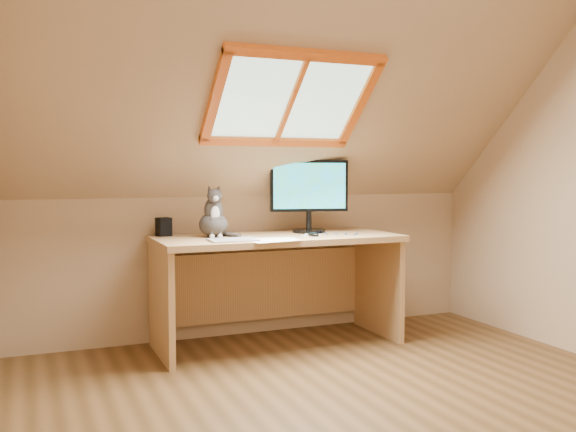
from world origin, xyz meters
name	(u,v)px	position (x,y,z in m)	size (l,w,h in m)	color
ground	(374,416)	(0.00, 0.00, 0.00)	(3.50, 3.50, 0.00)	brown
room_shell	(387,116)	(0.00, -0.09, 1.43)	(3.52, 3.52, 2.41)	tan
desk	(273,267)	(0.04, 1.45, 0.52)	(1.64, 0.72, 0.75)	tan
monitor	(309,191)	(0.33, 1.49, 1.04)	(0.55, 0.23, 0.51)	black
cat	(214,218)	(-0.38, 1.45, 0.87)	(0.21, 0.24, 0.35)	#413C3A
desk_speaker	(164,227)	(-0.67, 1.63, 0.81)	(0.09, 0.09, 0.12)	black
graphics_tablet	(233,240)	(-0.34, 1.16, 0.75)	(0.29, 0.21, 0.01)	#B2B2B7
mouse	(313,235)	(0.23, 1.20, 0.76)	(0.06, 0.10, 0.03)	black
papers	(284,239)	(-0.01, 1.12, 0.75)	(0.33, 0.27, 0.00)	white
cables	(330,235)	(0.38, 1.26, 0.75)	(0.51, 0.26, 0.01)	silver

